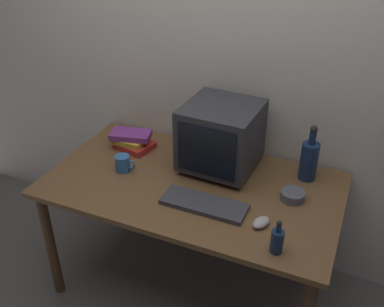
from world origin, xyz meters
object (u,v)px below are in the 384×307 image
crt_monitor (221,136)px  computer_mouse (261,222)px  bottle_tall (309,159)px  book_stack (132,140)px  keyboard (204,204)px  mug (123,163)px  bottle_short (277,240)px  cd_spindle (293,195)px

crt_monitor → computer_mouse: (0.34, -0.39, -0.17)m
crt_monitor → bottle_tall: (0.46, 0.08, -0.08)m
book_stack → computer_mouse: bearing=-23.2°
keyboard → mug: 0.54m
computer_mouse → bottle_short: 0.18m
computer_mouse → cd_spindle: cd_spindle is taller
computer_mouse → mug: mug is taller
bottle_short → mug: bearing=162.9°
crt_monitor → keyboard: bearing=-81.8°
bottle_tall → book_stack: size_ratio=1.18×
computer_mouse → bottle_tall: (0.12, 0.47, 0.10)m
bottle_short → mug: 0.96m
computer_mouse → book_stack: bearing=178.9°
computer_mouse → bottle_tall: 0.49m
keyboard → mug: bearing=167.5°
cd_spindle → bottle_tall: bearing=82.8°
book_stack → keyboard: bearing=-30.5°
keyboard → bottle_short: bearing=-22.2°
computer_mouse → cd_spindle: bearing=92.9°
bottle_tall → mug: size_ratio=2.61×
keyboard → bottle_short: 0.43m
bottle_short → bottle_tall: bearing=88.8°
crt_monitor → mug: (-0.47, -0.24, -0.15)m
crt_monitor → cd_spindle: size_ratio=3.36×
bottle_tall → book_stack: 1.02m
book_stack → mug: (0.08, -0.24, -0.00)m
crt_monitor → cd_spindle: 0.49m
cd_spindle → book_stack: bearing=172.6°
keyboard → book_stack: 0.70m
bottle_tall → book_stack: bottle_tall is taller
book_stack → mug: size_ratio=2.22×
mug → keyboard: bearing=-12.8°
mug → crt_monitor: bearing=27.4°
keyboard → cd_spindle: 0.44m
cd_spindle → mug: bearing=-173.1°
crt_monitor → bottle_tall: size_ratio=1.29×
mug → cd_spindle: size_ratio=1.00×
crt_monitor → keyboard: crt_monitor is taller
computer_mouse → bottle_short: bottle_short is taller
bottle_tall → mug: bottle_tall is taller
crt_monitor → bottle_short: crt_monitor is taller
crt_monitor → cd_spindle: bearing=-17.3°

